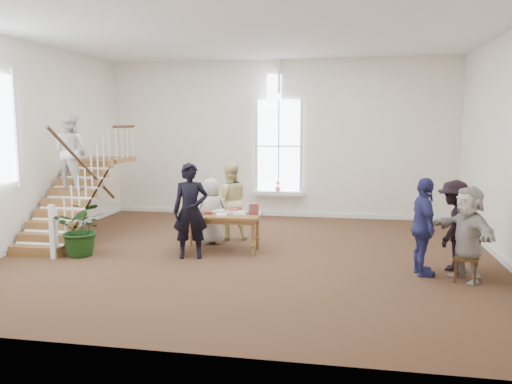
% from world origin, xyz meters
% --- Properties ---
extents(ground, '(10.00, 10.00, 0.00)m').
position_xyz_m(ground, '(0.00, 0.00, 0.00)').
color(ground, '#492E1C').
rests_on(ground, ground).
extents(room_shell, '(10.49, 10.00, 10.00)m').
position_xyz_m(room_shell, '(-0.00, 4.39, 0.40)').
color(room_shell, white).
rests_on(room_shell, ground).
extents(staircase, '(1.10, 4.10, 2.92)m').
position_xyz_m(staircase, '(-4.34, 0.75, 1.62)').
color(staircase, brown).
rests_on(staircase, ground).
extents(library_table, '(1.73, 0.91, 0.86)m').
position_xyz_m(library_table, '(-0.68, 0.26, 0.72)').
color(library_table, brown).
rests_on(library_table, ground).
extents(police_officer, '(0.79, 0.61, 1.93)m').
position_xyz_m(police_officer, '(-1.14, -0.40, 0.97)').
color(police_officer, black).
rests_on(police_officer, ground).
extents(elderly_woman, '(0.85, 0.69, 1.50)m').
position_xyz_m(elderly_woman, '(-1.04, 0.85, 0.75)').
color(elderly_woman, beige).
rests_on(elderly_woman, ground).
extents(person_yellow, '(1.06, 0.94, 1.81)m').
position_xyz_m(person_yellow, '(-0.74, 1.35, 0.91)').
color(person_yellow, beige).
rests_on(person_yellow, ground).
extents(woman_cluster_a, '(0.56, 1.08, 1.77)m').
position_xyz_m(woman_cluster_a, '(3.30, -0.79, 0.88)').
color(woman_cluster_a, navy).
rests_on(woman_cluster_a, ground).
extents(woman_cluster_b, '(1.00, 1.25, 1.68)m').
position_xyz_m(woman_cluster_b, '(3.90, -0.34, 0.84)').
color(woman_cluster_b, black).
rests_on(woman_cluster_b, ground).
extents(woman_cluster_c, '(1.12, 1.61, 1.67)m').
position_xyz_m(woman_cluster_c, '(4.00, -0.99, 0.83)').
color(woman_cluster_c, '#BCB2A9').
rests_on(woman_cluster_c, ground).
extents(floor_plant, '(1.21, 1.11, 1.14)m').
position_xyz_m(floor_plant, '(-3.40, -0.63, 0.57)').
color(floor_plant, '#143510').
rests_on(floor_plant, ground).
extents(side_chair, '(0.49, 0.49, 0.89)m').
position_xyz_m(side_chair, '(4.02, -0.98, 0.49)').
color(side_chair, '#32190D').
rests_on(side_chair, ground).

